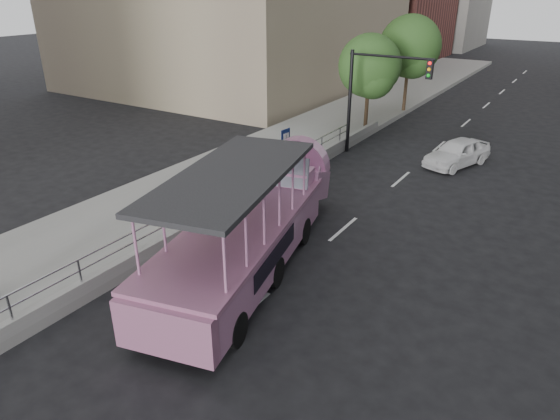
{
  "coord_description": "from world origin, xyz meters",
  "views": [
    {
      "loc": [
        7.74,
        -10.92,
        8.12
      ],
      "look_at": [
        -0.06,
        1.38,
        1.51
      ],
      "focal_mm": 32.0,
      "sensor_mm": 36.0,
      "label": 1
    }
  ],
  "objects_px": {
    "duck_boat": "(254,223)",
    "street_tree_far": "(411,49)",
    "traffic_signal": "(373,87)",
    "car": "(457,152)",
    "street_tree_near": "(370,69)",
    "parking_sign": "(286,152)"
  },
  "relations": [
    {
      "from": "duck_boat",
      "to": "street_tree_far",
      "type": "xyz_separation_m",
      "value": [
        -2.64,
        21.45,
        3.01
      ]
    },
    {
      "from": "traffic_signal",
      "to": "street_tree_far",
      "type": "bearing_deg",
      "value": 98.43
    },
    {
      "from": "duck_boat",
      "to": "car",
      "type": "distance_m",
      "value": 13.19
    },
    {
      "from": "duck_boat",
      "to": "parking_sign",
      "type": "bearing_deg",
      "value": 112.43
    },
    {
      "from": "car",
      "to": "street_tree_near",
      "type": "distance_m",
      "value": 7.19
    },
    {
      "from": "duck_boat",
      "to": "parking_sign",
      "type": "xyz_separation_m",
      "value": [
        -2.34,
        5.66,
        0.4
      ]
    },
    {
      "from": "car",
      "to": "parking_sign",
      "type": "relative_size",
      "value": 1.45
    },
    {
      "from": "duck_boat",
      "to": "car",
      "type": "bearing_deg",
      "value": 76.58
    },
    {
      "from": "car",
      "to": "traffic_signal",
      "type": "distance_m",
      "value": 5.21
    },
    {
      "from": "traffic_signal",
      "to": "street_tree_far",
      "type": "distance_m",
      "value": 9.57
    },
    {
      "from": "duck_boat",
      "to": "car",
      "type": "height_order",
      "value": "duck_boat"
    },
    {
      "from": "street_tree_far",
      "to": "car",
      "type": "bearing_deg",
      "value": -56.61
    },
    {
      "from": "duck_boat",
      "to": "traffic_signal",
      "type": "bearing_deg",
      "value": 95.88
    },
    {
      "from": "duck_boat",
      "to": "car",
      "type": "xyz_separation_m",
      "value": [
        3.06,
        12.81,
        -0.63
      ]
    },
    {
      "from": "car",
      "to": "street_tree_far",
      "type": "relative_size",
      "value": 0.6
    },
    {
      "from": "street_tree_near",
      "to": "street_tree_far",
      "type": "relative_size",
      "value": 0.89
    },
    {
      "from": "traffic_signal",
      "to": "car",
      "type": "bearing_deg",
      "value": 10.41
    },
    {
      "from": "duck_boat",
      "to": "street_tree_far",
      "type": "bearing_deg",
      "value": 97.0
    },
    {
      "from": "traffic_signal",
      "to": "street_tree_near",
      "type": "height_order",
      "value": "street_tree_near"
    },
    {
      "from": "car",
      "to": "street_tree_near",
      "type": "bearing_deg",
      "value": 175.8
    },
    {
      "from": "street_tree_near",
      "to": "street_tree_far",
      "type": "xyz_separation_m",
      "value": [
        0.2,
        6.0,
        0.49
      ]
    },
    {
      "from": "traffic_signal",
      "to": "duck_boat",
      "type": "bearing_deg",
      "value": -84.12
    }
  ]
}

